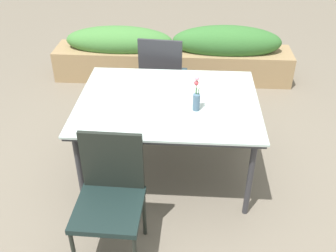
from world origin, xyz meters
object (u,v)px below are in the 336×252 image
Objects in this scene: chair_near_left at (110,193)px; flower_vase at (197,98)px; planter_box at (174,54)px; chair_far_side at (162,74)px; dining_table at (168,105)px.

chair_near_left is 3.20× the size of flower_vase.
chair_far_side is at bearing -93.64° from planter_box.
chair_far_side is 3.37× the size of flower_vase.
chair_near_left is at bearing -110.58° from dining_table.
chair_far_side is 0.32× the size of planter_box.
dining_table is 1.62× the size of chair_near_left.
dining_table is at bearing -77.43° from chair_far_side.
dining_table is at bearing -88.52° from planter_box.
chair_far_side is (0.22, 1.75, 0.02)m from chair_near_left.
flower_vase reaches higher than chair_near_left.
flower_vase is 2.11m from planter_box.
chair_near_left is 2.79m from planter_box.
chair_far_side is 1.11m from flower_vase.
dining_table is 0.31m from flower_vase.
planter_box is at bearing 91.48° from dining_table.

